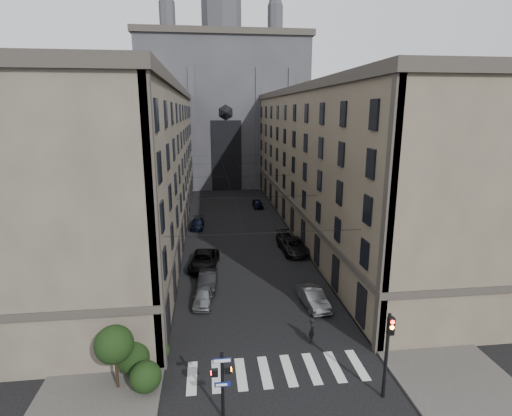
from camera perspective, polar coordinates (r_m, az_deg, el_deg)
name	(u,v)px	position (r m, az deg, el deg)	size (l,w,h in m)	color
sidewalk_left	(160,231)	(55.20, -13.57, -3.27)	(7.00, 80.00, 0.15)	#383533
sidewalk_right	(312,226)	(56.69, 8.03, -2.56)	(7.00, 80.00, 0.15)	#383533
zebra_crossing	(277,371)	(27.00, 2.99, -22.23)	(11.00, 3.20, 0.01)	beige
building_left	(132,163)	(53.73, -17.25, 6.17)	(13.60, 60.60, 18.85)	#4F473C
building_right	(336,160)	(55.69, 11.30, 6.76)	(13.60, 60.60, 18.85)	brown
gothic_tower	(223,102)	(91.56, -4.73, 14.91)	(35.00, 23.00, 58.00)	#2D2D33
pedestrian_signal_left	(222,380)	(22.52, -4.87, -23.26)	(1.02, 0.38, 4.00)	black
traffic_light_right	(388,346)	(24.26, 18.31, -18.23)	(0.34, 0.50, 5.20)	black
shrub_cluster	(131,356)	(26.12, -17.38, -19.51)	(3.90, 4.40, 3.90)	black
tram_wires	(237,178)	(52.98, -2.67, 4.37)	(14.00, 60.00, 0.43)	black
car_left_near	(203,296)	(34.59, -7.53, -12.42)	(1.60, 3.97, 1.35)	slate
car_left_midnear	(208,281)	(37.30, -6.91, -10.26)	(1.58, 4.54, 1.50)	black
car_left_midfar	(204,260)	(41.90, -7.43, -7.43)	(2.69, 5.82, 1.62)	black
car_left_far	(197,224)	(55.84, -8.38, -2.23)	(1.78, 4.38, 1.27)	black
car_right_near	(313,298)	(34.29, 8.12, -12.56)	(1.58, 4.54, 1.50)	slate
car_right_midnear	(293,246)	(46.01, 5.37, -5.42)	(2.67, 5.78, 1.61)	black
car_right_midfar	(286,240)	(48.49, 4.31, -4.54)	(1.90, 4.67, 1.36)	black
car_right_far	(258,204)	(66.91, 0.24, 0.63)	(1.60, 3.97, 1.35)	black
pedestrian	(312,330)	(29.56, 8.04, -16.86)	(0.64, 0.42, 1.75)	black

